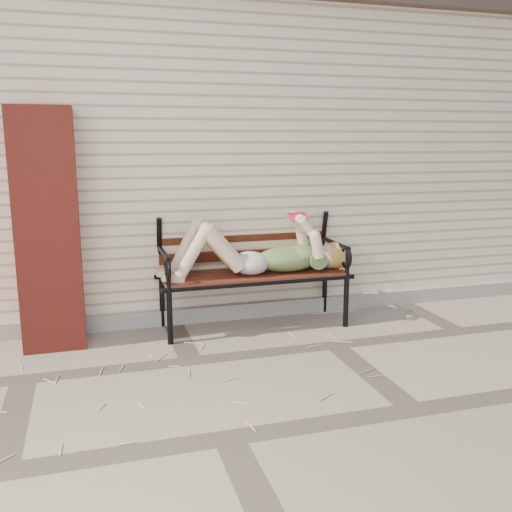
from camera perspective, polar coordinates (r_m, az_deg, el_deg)
name	(u,v)px	position (r m, az deg, el deg)	size (l,w,h in m)	color
ground	(335,345)	(5.01, 7.88, -8.82)	(80.00, 80.00, 0.00)	gray
house_wall	(242,158)	(7.53, -1.36, 9.79)	(8.00, 4.00, 3.00)	beige
house_roof	(242,23)	(7.66, -1.42, 22.23)	(8.30, 4.30, 0.30)	#4B3935
foundation_strip	(295,306)	(5.84, 3.97, -4.99)	(8.00, 0.10, 0.15)	#9D968E
brick_pillar	(48,229)	(5.08, -20.05, 2.53)	(0.50, 0.50, 2.00)	maroon
garden_bench	(250,253)	(5.38, -0.56, 0.27)	(1.88, 0.75, 1.22)	black
reading_woman	(257,252)	(5.23, 0.05, 0.41)	(1.77, 0.40, 0.56)	#0B3C4D
straw_scatter	(190,368)	(4.50, -6.66, -11.11)	(2.85, 1.69, 0.01)	#DDB06C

